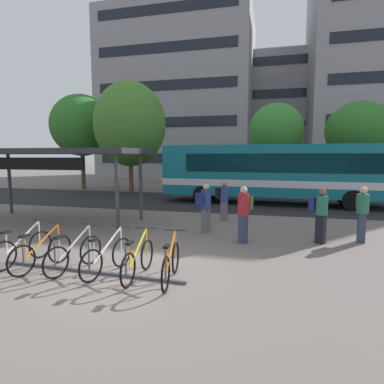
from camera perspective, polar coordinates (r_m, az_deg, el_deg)
The scene contains 22 objects.
ground at distance 7.42m, azimuth -11.47°, elevation -14.15°, with size 200.00×200.00×0.00m, color #6B605B.
bus_lane_asphalt at distance 18.04m, azimuth 4.10°, elevation -1.78°, with size 80.00×7.20×0.01m, color #232326.
city_bus at distance 17.62m, azimuth 14.50°, elevation 3.62°, with size 12.14×3.20×3.20m.
bike_rack at distance 7.60m, azimuth -18.11°, elevation -13.07°, with size 4.56×0.28×0.70m.
parked_bicycle_white_0 at distance 8.72m, azimuth -28.34°, elevation -9.02°, with size 0.52×1.71×0.99m.
parked_bicycle_orange_1 at distance 8.14m, azimuth -25.60°, elevation -9.95°, with size 0.55×1.70×0.99m.
parked_bicycle_silver_2 at distance 7.74m, azimuth -20.55°, elevation -10.56°, with size 0.56×1.70×0.99m.
parked_bicycle_white_3 at distance 7.32m, azimuth -15.09°, elevation -11.36°, with size 0.54×1.70×0.99m.
parked_bicycle_yellow_4 at distance 6.97m, azimuth -9.74°, elevation -12.13°, with size 0.52×1.72×0.99m.
parked_bicycle_orange_5 at distance 6.68m, azimuth -3.84°, elevation -12.89°, with size 0.52×1.72×0.99m.
transit_shelter at distance 13.58m, azimuth -23.79°, elevation 6.40°, with size 7.20×2.95×2.89m.
commuter_navy_pack_0 at distance 10.12m, azimuth 22.24°, elevation -3.31°, with size 0.60×0.55×1.66m.
commuter_navy_pack_1 at distance 10.67m, azimuth 2.41°, elevation -2.31°, with size 0.57×0.60×1.68m.
commuter_olive_pack_2 at distance 10.77m, azimuth 28.48°, elevation -2.93°, with size 0.37×0.55×1.70m.
commuter_black_pack_3 at distance 12.79m, azimuth 5.68°, elevation -1.06°, with size 0.52×0.34×1.60m.
commuter_olive_pack_4 at distance 9.55m, azimuth 9.39°, elevation -3.32°, with size 0.51×0.60×1.71m.
street_tree_0 at distance 25.28m, azimuth 15.01°, elevation 10.62°, with size 4.13×4.13×6.62m.
street_tree_1 at distance 26.50m, azimuth -19.41°, elevation 11.31°, with size 4.71×4.71×7.37m.
street_tree_2 at distance 24.80m, azimuth 28.03°, elevation 9.74°, with size 4.43×4.43×6.34m.
street_tree_3 at distance 22.86m, azimuth -11.20°, elevation 11.96°, with size 4.99×4.99×7.75m.
building_left_wing at distance 41.87m, azimuth -2.04°, elevation 16.50°, with size 17.80×12.43×19.73m.
building_centre_block at distance 48.26m, azimuth 12.17°, elevation 12.76°, with size 16.50×12.57×15.93m.
Camera 1 is at (3.02, -6.26, 2.60)m, focal length 29.41 mm.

